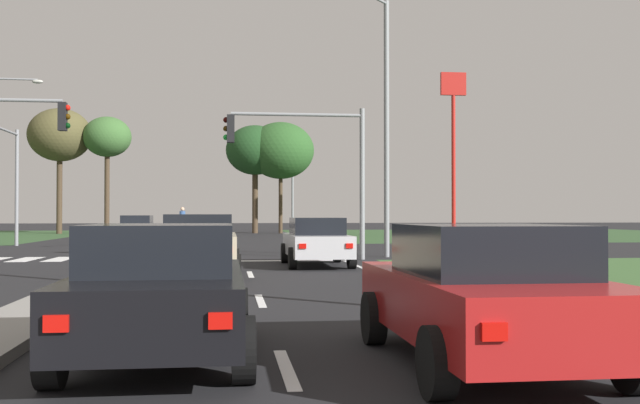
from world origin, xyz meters
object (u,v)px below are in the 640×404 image
at_px(car_beige_fifth, 199,245).
at_px(treeline_fourth, 107,138).
at_px(pedestrian_at_median, 182,219).
at_px(traffic_signal_near_right, 310,154).
at_px(car_black_third, 161,290).
at_px(car_red_fourth, 484,293).
at_px(car_silver_near, 316,241).
at_px(traffic_signal_far_left, 6,162).
at_px(treeline_sixth, 255,151).
at_px(car_white_second, 137,228).
at_px(fastfood_pole_sign, 453,117).
at_px(treeline_third, 60,136).
at_px(street_lamp_third, 0,150).
at_px(street_lamp_second, 384,114).
at_px(street_lamp_fourth, 293,175).
at_px(treeline_fifth, 281,151).

bearing_deg(car_beige_fifth, treeline_fourth, 101.92).
bearing_deg(pedestrian_at_median, traffic_signal_near_right, -70.93).
distance_m(car_black_third, car_red_fourth, 3.48).
relative_size(car_silver_near, traffic_signal_far_left, 0.79).
bearing_deg(car_beige_fifth, treeline_sixth, 85.96).
height_order(traffic_signal_near_right, pedestrian_at_median, traffic_signal_near_right).
bearing_deg(car_beige_fifth, car_white_second, 100.46).
bearing_deg(car_beige_fifth, traffic_signal_far_left, 118.99).
xyz_separation_m(fastfood_pole_sign, treeline_third, (-29.24, 11.79, -0.46)).
relative_size(car_silver_near, street_lamp_third, 0.54).
height_order(car_silver_near, street_lamp_second, street_lamp_second).
bearing_deg(fastfood_pole_sign, treeline_fourth, 156.39).
bearing_deg(street_lamp_fourth, treeline_fourth, -160.26).
bearing_deg(car_white_second, street_lamp_third, 28.81).
height_order(car_white_second, pedestrian_at_median, pedestrian_at_median).
relative_size(traffic_signal_near_right, treeline_fifth, 0.57).
distance_m(car_red_fourth, car_beige_fifth, 12.21).
height_order(street_lamp_fourth, treeline_fourth, treeline_fourth).
bearing_deg(pedestrian_at_median, car_black_third, -84.09).
bearing_deg(treeline_fifth, fastfood_pole_sign, -44.68).
relative_size(car_red_fourth, treeline_sixth, 0.48).
relative_size(car_red_fourth, street_lamp_fourth, 0.47).
bearing_deg(street_lamp_second, car_beige_fifth, -130.39).
bearing_deg(car_black_third, car_white_second, 97.17).
bearing_deg(street_lamp_third, car_beige_fifth, -61.88).
height_order(street_lamp_third, street_lamp_fourth, street_lamp_fourth).
xyz_separation_m(car_beige_fifth, treeline_sixth, (3.01, 42.68, 6.07)).
relative_size(car_black_third, treeline_sixth, 0.47).
xyz_separation_m(car_white_second, car_red_fourth, (7.75, -35.35, -0.02)).
height_order(street_lamp_third, treeline_fifth, treeline_fifth).
bearing_deg(treeline_fifth, street_lamp_second, -87.78).
distance_m(treeline_third, treeline_sixth, 15.84).
xyz_separation_m(traffic_signal_near_right, treeline_sixth, (-0.56, 36.29, 3.19)).
xyz_separation_m(pedestrian_at_median, treeline_fourth, (-7.00, 16.95, 6.46)).
height_order(car_beige_fifth, treeline_third, treeline_third).
distance_m(car_beige_fifth, traffic_signal_near_right, 7.87).
height_order(car_silver_near, treeline_sixth, treeline_sixth).
height_order(car_white_second, treeline_fourth, treeline_fourth).
bearing_deg(treeline_fourth, treeline_sixth, 1.96).
height_order(car_red_fourth, traffic_signal_far_left, traffic_signal_far_left).
bearing_deg(car_red_fourth, fastfood_pole_sign, 73.06).
distance_m(traffic_signal_near_right, fastfood_pole_sign, 28.33).
height_order(car_black_third, car_red_fourth, same).
distance_m(street_lamp_fourth, treeline_third, 20.18).
relative_size(car_beige_fifth, traffic_signal_far_left, 0.77).
height_order(car_black_third, car_beige_fifth, car_beige_fifth).
bearing_deg(car_black_third, treeline_sixth, 86.78).
bearing_deg(car_white_second, street_lamp_second, 124.06).
bearing_deg(car_black_third, treeline_fourth, 99.51).
height_order(car_silver_near, pedestrian_at_median, pedestrian_at_median).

